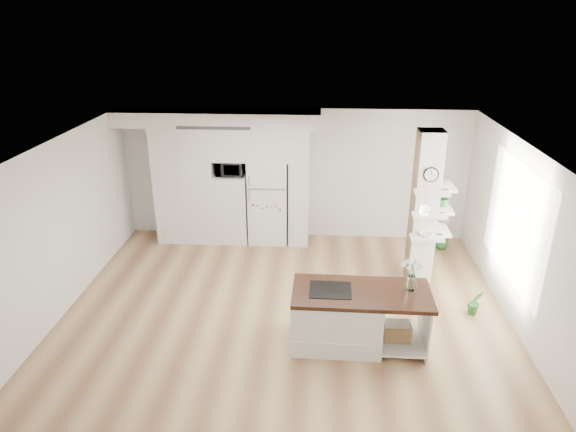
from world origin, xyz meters
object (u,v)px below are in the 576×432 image
at_px(kitchen_island, 345,316).
at_px(bookshelf, 173,229).
at_px(refrigerator, 268,201).
at_px(floor_plant_a, 475,302).

xyz_separation_m(kitchen_island, bookshelf, (-3.41, 3.31, -0.18)).
height_order(kitchen_island, bookshelf, kitchen_island).
height_order(refrigerator, bookshelf, refrigerator).
xyz_separation_m(bookshelf, floor_plant_a, (5.50, -2.41, -0.06)).
distance_m(refrigerator, kitchen_island, 3.80).
height_order(bookshelf, floor_plant_a, bookshelf).
bearing_deg(kitchen_island, bookshelf, 136.64).
bearing_deg(floor_plant_a, refrigerator, 143.65).
bearing_deg(kitchen_island, floor_plant_a, 24.08).
distance_m(refrigerator, bookshelf, 2.07).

